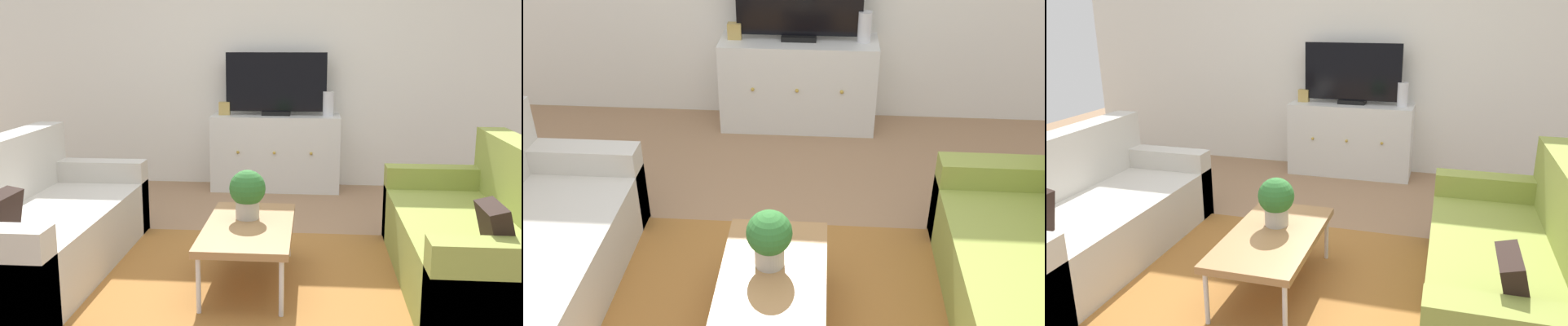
{
  "view_description": "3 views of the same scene",
  "coord_description": "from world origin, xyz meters",
  "views": [
    {
      "loc": [
        0.38,
        -3.64,
        1.47
      ],
      "look_at": [
        0.0,
        0.57,
        0.61
      ],
      "focal_mm": 40.95,
      "sensor_mm": 36.0,
      "label": 1
    },
    {
      "loc": [
        0.21,
        -2.4,
        2.38
      ],
      "look_at": [
        0.0,
        0.57,
        0.61
      ],
      "focal_mm": 41.57,
      "sensor_mm": 36.0,
      "label": 2
    },
    {
      "loc": [
        0.95,
        -2.81,
        1.68
      ],
      "look_at": [
        0.0,
        0.57,
        0.61
      ],
      "focal_mm": 34.38,
      "sensor_mm": 36.0,
      "label": 3
    }
  ],
  "objects": [
    {
      "name": "mantel_clock",
      "position": [
        -0.52,
        2.27,
        0.82
      ],
      "size": [
        0.11,
        0.07,
        0.13
      ],
      "primitive_type": "cube",
      "color": "tan",
      "rests_on": "tv_console"
    },
    {
      "name": "flat_screen_tv",
      "position": [
        0.0,
        2.29,
        1.06
      ],
      "size": [
        1.0,
        0.16,
        0.62
      ],
      "color": "black",
      "rests_on": "tv_console"
    },
    {
      "name": "ground_plane",
      "position": [
        0.0,
        0.0,
        0.0
      ],
      "size": [
        10.0,
        10.0,
        0.0
      ],
      "primitive_type": "plane",
      "color": "#997251"
    },
    {
      "name": "coffee_table",
      "position": [
        -0.01,
        -0.18,
        0.35
      ],
      "size": [
        0.53,
        1.01,
        0.38
      ],
      "color": "#A37547",
      "rests_on": "ground_plane"
    },
    {
      "name": "couch_left_side",
      "position": [
        -1.44,
        -0.1,
        0.28
      ],
      "size": [
        0.86,
        1.88,
        0.86
      ],
      "color": "beige",
      "rests_on": "ground_plane"
    },
    {
      "name": "area_rug",
      "position": [
        0.0,
        -0.15,
        0.01
      ],
      "size": [
        2.5,
        1.9,
        0.01
      ],
      "primitive_type": "cube",
      "color": "#9E662D",
      "rests_on": "ground_plane"
    },
    {
      "name": "glass_vase",
      "position": [
        0.52,
        2.27,
        0.88
      ],
      "size": [
        0.11,
        0.11,
        0.24
      ],
      "primitive_type": "cylinder",
      "color": "silver",
      "rests_on": "tv_console"
    },
    {
      "name": "tv_console",
      "position": [
        0.0,
        2.27,
        0.38
      ],
      "size": [
        1.28,
        0.47,
        0.75
      ],
      "color": "silver",
      "rests_on": "ground_plane"
    },
    {
      "name": "potted_plant",
      "position": [
        -0.03,
        -0.04,
        0.55
      ],
      "size": [
        0.23,
        0.23,
        0.31
      ],
      "color": "#B7B2A8",
      "rests_on": "coffee_table"
    },
    {
      "name": "couch_right_side",
      "position": [
        1.44,
        -0.1,
        0.28
      ],
      "size": [
        0.86,
        1.88,
        0.86
      ],
      "color": "olive",
      "rests_on": "ground_plane"
    },
    {
      "name": "wall_back",
      "position": [
        0.0,
        2.55,
        1.35
      ],
      "size": [
        6.4,
        0.12,
        2.7
      ],
      "primitive_type": "cube",
      "color": "silver",
      "rests_on": "ground_plane"
    }
  ]
}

